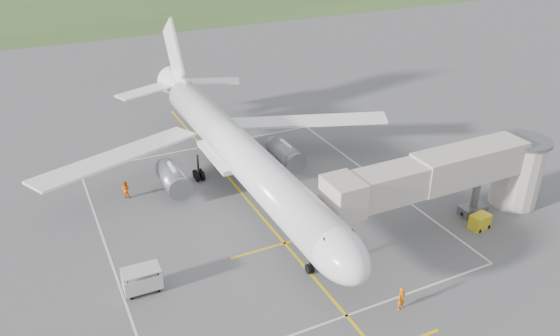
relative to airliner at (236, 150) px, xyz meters
name	(u,v)px	position (x,y,z in m)	size (l,w,h in m)	color
ground	(241,192)	(0.00, -0.75, -4.39)	(700.00, 700.00, 0.00)	#4E4E50
apron_markings	(265,220)	(0.00, -6.57, -4.38)	(28.20, 60.00, 0.01)	yellow
airliner	(236,150)	(0.00, 0.00, 0.00)	(38.93, 46.75, 13.52)	white
jet_bridge	(461,175)	(15.72, -14.25, 0.35)	(23.40, 5.00, 7.20)	#ACA59C
gpu_unit	(480,222)	(16.86, -16.29, -3.73)	(1.96, 1.51, 1.35)	gold
baggage_cart	(142,280)	(-12.46, -11.59, -3.38)	(2.87, 1.76, 1.97)	#BEBEBE
ramp_worker_nose	(401,299)	(3.91, -21.85, -3.45)	(0.68, 0.45, 1.88)	orange
ramp_worker_wing	(126,189)	(-10.59, 3.24, -3.50)	(0.87, 0.67, 1.78)	orange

